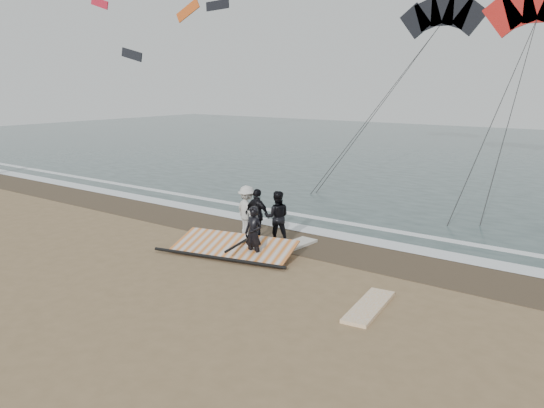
{
  "coord_description": "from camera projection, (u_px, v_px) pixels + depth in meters",
  "views": [
    {
      "loc": [
        9.36,
        -10.46,
        5.4
      ],
      "look_at": [
        -0.51,
        3.0,
        1.6
      ],
      "focal_mm": 35.0,
      "sensor_mm": 36.0,
      "label": 1
    }
  ],
  "objects": [
    {
      "name": "trio_cluster",
      "position": [
        259.0,
        214.0,
        18.69
      ],
      "size": [
        2.64,
        1.19,
        1.85
      ],
      "color": "black",
      "rests_on": "ground"
    },
    {
      "name": "foam_near",
      "position": [
        330.0,
        233.0,
        19.46
      ],
      "size": [
        120.0,
        0.9,
        0.01
      ],
      "primitive_type": "cube",
      "color": "white",
      "rests_on": "sea"
    },
    {
      "name": "wet_sand",
      "position": [
        309.0,
        243.0,
        18.36
      ],
      "size": [
        120.0,
        2.8,
        0.01
      ],
      "primitive_type": "cube",
      "color": "#4C3D2B",
      "rests_on": "ground"
    },
    {
      "name": "distant_kites",
      "position": [
        157.0,
        18.0,
        54.78
      ],
      "size": [
        19.48,
        6.12,
        7.85
      ],
      "color": "red",
      "rests_on": "ground"
    },
    {
      "name": "kite_dark",
      "position": [
        441.0,
        20.0,
        37.76
      ],
      "size": [
        7.03,
        8.85,
        19.91
      ],
      "color": "black",
      "rests_on": "ground"
    },
    {
      "name": "foam_far",
      "position": [
        352.0,
        224.0,
        20.79
      ],
      "size": [
        120.0,
        0.45,
        0.01
      ],
      "primitive_type": "cube",
      "color": "white",
      "rests_on": "sea"
    },
    {
      "name": "ground",
      "position": [
        223.0,
        281.0,
        14.82
      ],
      "size": [
        120.0,
        120.0,
        0.0
      ],
      "primitive_type": "plane",
      "color": "#8C704C",
      "rests_on": "ground"
    },
    {
      "name": "board_cream",
      "position": [
        288.0,
        247.0,
        17.74
      ],
      "size": [
        0.82,
        2.49,
        0.1
      ],
      "primitive_type": "cube",
      "rotation": [
        0.0,
        0.0,
        -0.07
      ],
      "color": "beige",
      "rests_on": "ground"
    },
    {
      "name": "sail_rig",
      "position": [
        235.0,
        248.0,
        17.22
      ],
      "size": [
        4.55,
        2.55,
        0.51
      ],
      "color": "black",
      "rests_on": "ground"
    },
    {
      "name": "board_white",
      "position": [
        369.0,
        307.0,
        13.03
      ],
      "size": [
        0.92,
        2.33,
        0.09
      ],
      "primitive_type": "cube",
      "rotation": [
        0.0,
        0.0,
        0.13
      ],
      "color": "white",
      "rests_on": "ground"
    },
    {
      "name": "kite_red",
      "position": [
        537.0,
        14.0,
        29.22
      ],
      "size": [
        6.48,
        6.96,
        16.29
      ],
      "color": "red",
      "rests_on": "ground"
    },
    {
      "name": "sea",
      "position": [
        507.0,
        155.0,
        40.77
      ],
      "size": [
        120.0,
        54.0,
        0.02
      ],
      "primitive_type": "cube",
      "color": "#233838",
      "rests_on": "ground"
    },
    {
      "name": "man_main",
      "position": [
        253.0,
        234.0,
        16.42
      ],
      "size": [
        0.63,
        0.41,
        1.72
      ],
      "primitive_type": "imported",
      "rotation": [
        0.0,
        0.0,
        -0.0
      ],
      "color": "black",
      "rests_on": "ground"
    }
  ]
}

